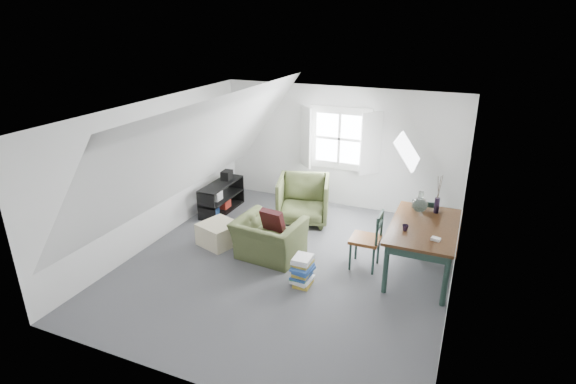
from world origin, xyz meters
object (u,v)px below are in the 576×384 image
at_px(ottoman, 219,234).
at_px(magazine_stack, 303,271).
at_px(armchair_far, 303,221).
at_px(dining_chair_near, 368,239).
at_px(media_shelf, 221,199).
at_px(dining_chair_far, 423,223).
at_px(armchair_near, 269,257).
at_px(dining_table, 424,232).

height_order(ottoman, magazine_stack, magazine_stack).
xyz_separation_m(armchair_far, dining_chair_near, (1.57, -1.24, 0.51)).
bearing_deg(dining_chair_near, armchair_far, -130.74).
xyz_separation_m(armchair_far, media_shelf, (-1.72, -0.24, 0.28)).
distance_m(armchair_far, magazine_stack, 2.27).
height_order(dining_chair_far, dining_chair_near, dining_chair_far).
height_order(armchair_near, armchair_far, armchair_far).
xyz_separation_m(armchair_near, dining_chair_near, (1.58, 0.32, 0.51)).
bearing_deg(armchair_far, magazine_stack, -85.26).
bearing_deg(magazine_stack, dining_chair_near, 48.66).
bearing_deg(armchair_far, media_shelf, 171.73).
height_order(ottoman, dining_table, dining_table).
height_order(ottoman, dining_chair_far, dining_chair_far).
bearing_deg(ottoman, dining_table, 6.40).
distance_m(dining_table, magazine_stack, 1.95).
xyz_separation_m(armchair_near, armchair_far, (0.01, 1.56, 0.00)).
xyz_separation_m(dining_table, dining_chair_far, (-0.09, 0.79, -0.22)).
xyz_separation_m(dining_chair_far, media_shelf, (-4.03, 0.07, -0.23)).
bearing_deg(magazine_stack, dining_table, 32.61).
xyz_separation_m(ottoman, dining_chair_near, (2.59, 0.24, 0.31)).
bearing_deg(media_shelf, dining_table, -11.15).
bearing_deg(dining_chair_near, dining_table, 97.67).
relative_size(ottoman, magazine_stack, 1.32).
xyz_separation_m(armchair_near, media_shelf, (-1.72, 1.32, 0.28)).
bearing_deg(ottoman, dining_chair_far, 19.42).
bearing_deg(armchair_near, magazine_stack, 150.81).
height_order(armchair_far, dining_chair_near, dining_chair_near).
xyz_separation_m(dining_table, magazine_stack, (-1.59, -1.01, -0.50)).
bearing_deg(armchair_far, armchair_near, -106.36).
distance_m(armchair_far, dining_chair_near, 2.07).
bearing_deg(magazine_stack, dining_chair_far, 50.31).
distance_m(dining_table, dining_chair_far, 0.82).
distance_m(armchair_near, dining_chair_far, 2.67).
xyz_separation_m(media_shelf, magazine_stack, (2.53, -1.87, -0.05)).
bearing_deg(armchair_near, dining_chair_far, -146.46).
relative_size(armchair_near, magazine_stack, 2.32).
distance_m(dining_chair_far, media_shelf, 4.03).
bearing_deg(armchair_near, media_shelf, -32.43).
xyz_separation_m(dining_chair_near, media_shelf, (-3.29, 1.01, -0.23)).
bearing_deg(dining_chair_far, magazine_stack, 31.24).
height_order(dining_table, dining_chair_near, dining_chair_near).
distance_m(ottoman, dining_chair_far, 3.54).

